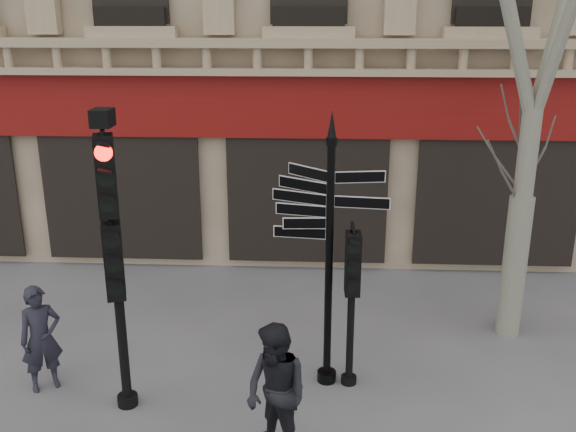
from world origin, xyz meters
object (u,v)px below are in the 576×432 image
(traffic_signal_secondary, at_px, (352,280))
(pedestrian_b, at_px, (276,393))
(fingerpost, at_px, (330,208))
(traffic_signal_main, at_px, (112,229))
(pedestrian_a, at_px, (41,339))

(traffic_signal_secondary, height_order, pedestrian_b, traffic_signal_secondary)
(fingerpost, relative_size, traffic_signal_secondary, 1.69)
(traffic_signal_main, xyz_separation_m, traffic_signal_secondary, (3.24, 0.73, -0.99))
(traffic_signal_secondary, distance_m, pedestrian_a, 4.70)
(fingerpost, bearing_deg, traffic_signal_main, -148.26)
(fingerpost, relative_size, pedestrian_a, 2.53)
(traffic_signal_main, height_order, pedestrian_b, traffic_signal_main)
(pedestrian_a, bearing_deg, pedestrian_b, -55.56)
(pedestrian_a, bearing_deg, traffic_signal_main, -50.51)
(traffic_signal_main, bearing_deg, pedestrian_a, 146.91)
(fingerpost, bearing_deg, pedestrian_b, -93.64)
(traffic_signal_main, bearing_deg, fingerpost, -2.26)
(fingerpost, distance_m, pedestrian_b, 2.67)
(traffic_signal_main, relative_size, pedestrian_b, 2.34)
(fingerpost, height_order, pedestrian_b, fingerpost)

